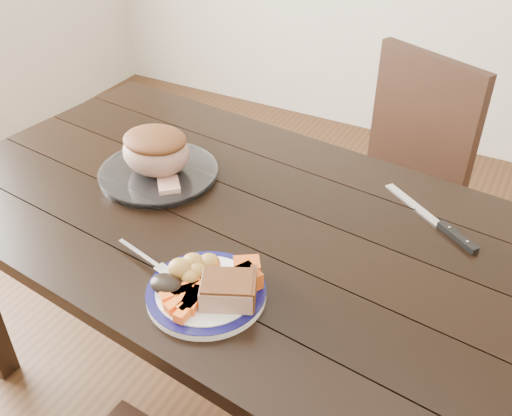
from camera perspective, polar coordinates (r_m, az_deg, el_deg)
The scene contains 15 objects.
ground at distance 1.97m, azimuth -1.86°, elevation -18.28°, with size 4.00×4.00×0.00m, color #472B16.
dining_table at distance 1.49m, azimuth -2.34°, elevation -3.22°, with size 1.69×1.07×0.75m.
chair_far at distance 2.06m, azimuth 13.67°, elevation 3.28°, with size 0.56×0.56×0.93m.
dinner_plate at distance 1.20m, azimuth -4.99°, elevation -8.47°, with size 0.25×0.25×0.02m, color white.
plate_rim at distance 1.20m, azimuth -5.01°, elevation -8.18°, with size 0.25×0.25×0.02m, color #0F0E46.
serving_platter at distance 1.59m, azimuth -9.70°, elevation 3.37°, with size 0.32×0.32×0.02m, color white.
pork_slice at distance 1.15m, azimuth -2.85°, elevation -8.27°, with size 0.11×0.08×0.05m, color tan.
roasted_potatoes at distance 1.21m, azimuth -6.27°, elevation -5.96°, with size 0.09×0.09×0.05m.
carrot_batons at distance 1.16m, azimuth -6.94°, elevation -8.99°, with size 0.09×0.11×0.02m.
pumpkin_wedges at distance 1.20m, azimuth -0.90°, elevation -6.53°, with size 0.09×0.09×0.04m.
dark_mushroom at distance 1.19m, azimuth -8.99°, elevation -7.54°, with size 0.07×0.05×0.03m, color black.
fork at distance 1.28m, azimuth -10.65°, elevation -5.17°, with size 0.18×0.06×0.00m.
roast_joint at distance 1.55m, azimuth -9.95°, elevation 5.53°, with size 0.19×0.16×0.12m, color tan.
cut_slice at distance 1.50m, azimuth -8.71°, elevation 2.22°, with size 0.07×0.06×0.02m, color tan.
carving_knife at distance 1.44m, azimuth 18.44°, elevation -1.93°, with size 0.27×0.20×0.01m.
Camera 1 is at (0.61, -0.99, 1.59)m, focal length 40.00 mm.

